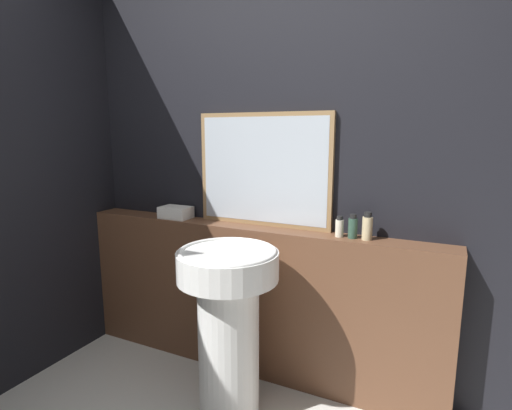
{
  "coord_description": "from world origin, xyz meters",
  "views": [
    {
      "loc": [
        1.04,
        -0.47,
        1.47
      ],
      "look_at": [
        0.09,
        1.5,
        1.07
      ],
      "focal_mm": 28.0,
      "sensor_mm": 36.0,
      "label": 1
    }
  ],
  "objects_px": {
    "shampoo_bottle": "(340,227)",
    "lotion_bottle": "(367,227)",
    "mirror": "(263,170)",
    "towel_stack": "(176,212)",
    "conditioner_bottle": "(353,227)",
    "pedestal_sink": "(228,317)"
  },
  "relations": [
    {
      "from": "mirror",
      "to": "conditioner_bottle",
      "type": "xyz_separation_m",
      "value": [
        0.55,
        -0.07,
        -0.27
      ]
    },
    {
      "from": "shampoo_bottle",
      "to": "lotion_bottle",
      "type": "relative_size",
      "value": 0.76
    },
    {
      "from": "lotion_bottle",
      "to": "conditioner_bottle",
      "type": "bearing_deg",
      "value": 180.0
    },
    {
      "from": "pedestal_sink",
      "to": "shampoo_bottle",
      "type": "xyz_separation_m",
      "value": [
        0.45,
        0.41,
        0.43
      ]
    },
    {
      "from": "pedestal_sink",
      "to": "conditioner_bottle",
      "type": "height_order",
      "value": "conditioner_bottle"
    },
    {
      "from": "pedestal_sink",
      "to": "lotion_bottle",
      "type": "relative_size",
      "value": 6.13
    },
    {
      "from": "shampoo_bottle",
      "to": "lotion_bottle",
      "type": "bearing_deg",
      "value": 0.0
    },
    {
      "from": "lotion_bottle",
      "to": "pedestal_sink",
      "type": "bearing_deg",
      "value": -145.45
    },
    {
      "from": "pedestal_sink",
      "to": "mirror",
      "type": "bearing_deg",
      "value": 93.29
    },
    {
      "from": "mirror",
      "to": "shampoo_bottle",
      "type": "relative_size",
      "value": 7.47
    },
    {
      "from": "mirror",
      "to": "conditioner_bottle",
      "type": "relative_size",
      "value": 6.51
    },
    {
      "from": "pedestal_sink",
      "to": "mirror",
      "type": "distance_m",
      "value": 0.86
    },
    {
      "from": "shampoo_bottle",
      "to": "conditioner_bottle",
      "type": "xyz_separation_m",
      "value": [
        0.07,
        0.0,
        0.01
      ]
    },
    {
      "from": "pedestal_sink",
      "to": "towel_stack",
      "type": "relative_size",
      "value": 4.53
    },
    {
      "from": "shampoo_bottle",
      "to": "lotion_bottle",
      "type": "height_order",
      "value": "lotion_bottle"
    },
    {
      "from": "shampoo_bottle",
      "to": "conditioner_bottle",
      "type": "relative_size",
      "value": 0.87
    },
    {
      "from": "mirror",
      "to": "shampoo_bottle",
      "type": "bearing_deg",
      "value": -8.04
    },
    {
      "from": "mirror",
      "to": "towel_stack",
      "type": "xyz_separation_m",
      "value": [
        -0.59,
        -0.07,
        -0.29
      ]
    },
    {
      "from": "pedestal_sink",
      "to": "shampoo_bottle",
      "type": "relative_size",
      "value": 8.04
    },
    {
      "from": "towel_stack",
      "to": "lotion_bottle",
      "type": "xyz_separation_m",
      "value": [
        1.22,
        0.0,
        0.03
      ]
    },
    {
      "from": "pedestal_sink",
      "to": "lotion_bottle",
      "type": "distance_m",
      "value": 0.85
    },
    {
      "from": "pedestal_sink",
      "to": "shampoo_bottle",
      "type": "height_order",
      "value": "shampoo_bottle"
    }
  ]
}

